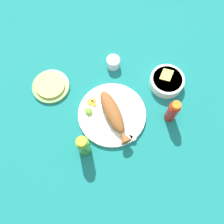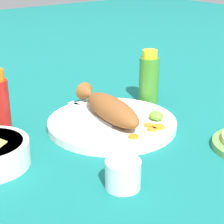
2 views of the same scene
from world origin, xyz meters
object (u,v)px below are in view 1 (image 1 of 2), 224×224
guacamole_bowl (167,81)px  main_plate (112,114)px  fried_fish (113,115)px  tortilla_plate (51,86)px  fork_far (115,131)px  salt_cup (113,63)px  hot_sauce_bottle_green (83,146)px  fork_near (125,125)px  hot_sauce_bottle_red (172,111)px

guacamole_bowl → main_plate: bearing=89.8°
fried_fish → tortilla_plate: bearing=38.4°
fork_far → salt_cup: size_ratio=2.56×
main_plate → hot_sauce_bottle_green: 0.20m
guacamole_bowl → tortilla_plate: guacamole_bowl is taller
fork_near → fork_far: (0.00, 0.05, 0.00)m
hot_sauce_bottle_red → guacamole_bowl: (0.14, -0.08, -0.04)m
salt_cup → fork_near: bearing=157.2°
hot_sauce_bottle_red → tortilla_plate: 0.56m
fork_near → tortilla_plate: bearing=-150.9°
main_plate → fried_fish: (-0.02, 0.00, 0.04)m
fork_near → fork_far: bearing=-89.7°
fork_far → main_plate: bearing=124.4°
fried_fish → fork_near: 0.07m
tortilla_plate → hot_sauce_bottle_red: bearing=-137.2°
fork_near → hot_sauce_bottle_green: hot_sauce_bottle_green is taller
fried_fish → fork_near: fried_fish is taller
fork_far → salt_cup: bearing=116.1°
main_plate → guacamole_bowl: size_ratio=1.93×
main_plate → fork_far: bearing=157.8°
fork_near → guacamole_bowl: 0.29m
fork_far → fork_near: bearing=56.3°
hot_sauce_bottle_red → guacamole_bowl: hot_sauce_bottle_red is taller
main_plate → hot_sauce_bottle_red: bearing=-123.8°
hot_sauce_bottle_green → tortilla_plate: 0.35m
hot_sauce_bottle_red → tortilla_plate: hot_sauce_bottle_red is taller
guacamole_bowl → fork_far: bearing=102.6°
guacamole_bowl → tortilla_plate: size_ratio=0.90×
fork_near → guacamole_bowl: size_ratio=1.19×
main_plate → tortilla_plate: (0.27, 0.17, -0.00)m
fried_fish → hot_sauce_bottle_red: bearing=-112.4°
hot_sauce_bottle_green → fried_fish: bearing=-72.2°
fork_far → hot_sauce_bottle_red: bearing=40.9°
guacamole_bowl → tortilla_plate: bearing=59.9°
fried_fish → fork_far: fried_fish is taller
main_plate → hot_sauce_bottle_green: hot_sauce_bottle_green is taller
main_plate → salt_cup: salt_cup is taller
fork_far → guacamole_bowl: 0.34m
hot_sauce_bottle_red → fork_far: bearing=74.4°
fork_far → guacamole_bowl: bearing=69.2°
fried_fish → salt_cup: size_ratio=4.09×
main_plate → fork_far: 0.08m
fried_fish → fork_near: (-0.06, -0.02, -0.02)m
fork_near → tortilla_plate: 0.39m
tortilla_plate → guacamole_bowl: bearing=-120.1°
hot_sauce_bottle_red → salt_cup: (0.36, 0.07, -0.04)m
salt_cup → tortilla_plate: (0.05, 0.31, -0.02)m
hot_sauce_bottle_green → tortilla_plate: (0.34, -0.01, -0.06)m
hot_sauce_bottle_green → fork_near: bearing=-90.5°
fork_far → hot_sauce_bottle_red: 0.26m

